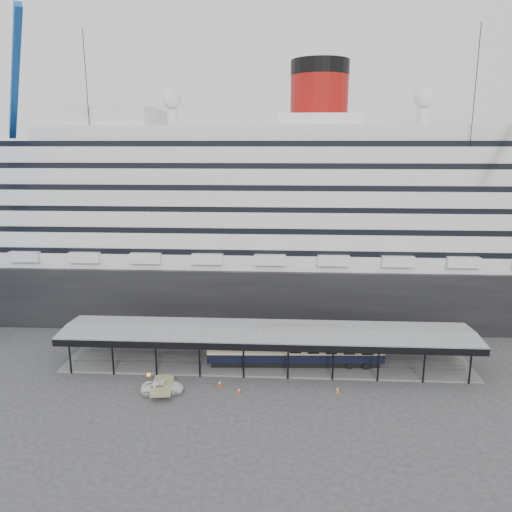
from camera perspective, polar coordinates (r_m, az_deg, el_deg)
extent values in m
plane|color=#333335|center=(66.31, 1.08, -14.15)|extent=(200.00, 200.00, 0.00)
cube|color=black|center=(94.49, 1.84, -2.59)|extent=(130.00, 30.00, 10.00)
cylinder|color=#960F0C|center=(91.57, 7.24, 17.29)|extent=(10.00, 10.00, 9.00)
cylinder|color=black|center=(92.14, 7.33, 20.55)|extent=(10.10, 10.10, 2.50)
sphere|color=silver|center=(93.60, -9.63, 17.30)|extent=(3.60, 3.60, 3.60)
sphere|color=silver|center=(94.47, 18.69, 16.79)|extent=(3.60, 3.60, 3.60)
cube|color=slate|center=(70.75, 1.24, -12.24)|extent=(56.00, 8.00, 0.24)
cube|color=slate|center=(70.04, 1.22, -12.37)|extent=(54.00, 0.08, 0.10)
cube|color=slate|center=(71.34, 1.26, -11.88)|extent=(54.00, 0.08, 0.10)
cube|color=black|center=(64.88, 1.12, -10.45)|extent=(56.00, 0.18, 0.90)
cube|color=black|center=(73.23, 1.38, -7.67)|extent=(56.00, 0.18, 0.90)
cube|color=slate|center=(68.77, 1.26, -8.41)|extent=(56.00, 9.00, 0.24)
cube|color=blue|center=(85.34, -25.85, 17.73)|extent=(12.92, 17.86, 16.80)
cylinder|color=black|center=(86.94, -18.08, 7.91)|extent=(0.12, 0.12, 47.21)
cylinder|color=black|center=(84.41, 22.90, 7.42)|extent=(0.12, 0.12, 47.21)
imported|color=white|center=(64.45, -10.62, -14.52)|extent=(5.39, 2.99, 1.43)
cube|color=black|center=(70.53, 4.47, -11.91)|extent=(22.99, 3.72, 0.76)
cube|color=black|center=(70.13, 4.49, -11.18)|extent=(24.10, 4.21, 1.20)
cube|color=beige|center=(69.61, 4.50, -10.20)|extent=(24.10, 4.25, 1.42)
cube|color=black|center=(69.26, 4.52, -9.49)|extent=(24.10, 4.21, 0.44)
cube|color=red|center=(65.36, -4.19, -14.60)|extent=(0.51, 0.51, 0.03)
cone|color=red|center=(65.18, -4.20, -14.28)|extent=(0.43, 0.43, 0.80)
cylinder|color=white|center=(65.14, -4.20, -14.22)|extent=(0.26, 0.26, 0.16)
cube|color=#D53E0B|center=(63.53, -1.96, -15.43)|extent=(0.52, 0.52, 0.03)
cone|color=#D53E0B|center=(63.35, -1.96, -15.13)|extent=(0.44, 0.44, 0.75)
cylinder|color=white|center=(63.32, -1.96, -15.07)|extent=(0.24, 0.24, 0.15)
cube|color=orange|center=(64.53, 9.30, -15.13)|extent=(0.40, 0.40, 0.03)
cone|color=orange|center=(64.36, 9.31, -14.83)|extent=(0.33, 0.33, 0.74)
cylinder|color=white|center=(64.32, 9.31, -14.77)|extent=(0.24, 0.24, 0.14)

